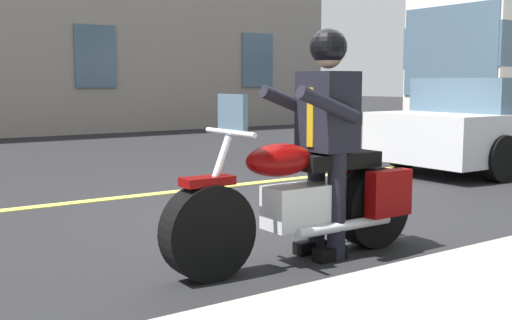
% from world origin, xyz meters
% --- Properties ---
extents(ground_plane, '(80.00, 80.00, 0.00)m').
position_xyz_m(ground_plane, '(0.00, 0.00, 0.00)').
color(ground_plane, black).
extents(lane_center_stripe, '(60.00, 0.16, 0.01)m').
position_xyz_m(lane_center_stripe, '(0.00, -2.00, 0.01)').
color(lane_center_stripe, '#E5DB4C').
rests_on(lane_center_stripe, ground_plane).
extents(motorcycle_main, '(2.21, 0.60, 1.26)m').
position_xyz_m(motorcycle_main, '(0.82, 1.20, 0.45)').
color(motorcycle_main, black).
rests_on(motorcycle_main, ground_plane).
extents(rider_main, '(0.62, 0.54, 1.74)m').
position_xyz_m(rider_main, '(0.63, 1.20, 1.04)').
color(rider_main, black).
rests_on(rider_main, ground_plane).
extents(car_silver, '(4.60, 1.92, 1.40)m').
position_xyz_m(car_silver, '(-5.09, -1.08, 0.69)').
color(car_silver, silver).
rests_on(car_silver, ground_plane).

